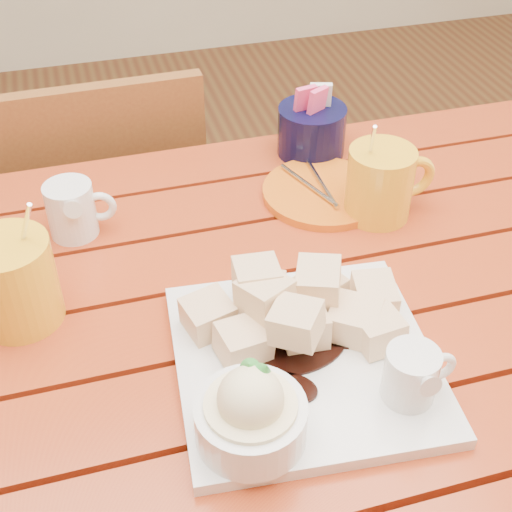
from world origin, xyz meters
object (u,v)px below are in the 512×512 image
object	(u,v)px
dessert_plate	(295,357)
coffee_mug_left	(11,282)
table	(261,368)
chair_far	(102,235)
coffee_mug_right	(382,182)
orange_saucer	(325,192)

from	to	relation	value
dessert_plate	coffee_mug_left	bearing A→B (deg)	147.73
dessert_plate	coffee_mug_left	xyz separation A→B (m)	(-0.28, 0.18, 0.02)
table	chair_far	bearing A→B (deg)	105.93
table	coffee_mug_right	size ratio (longest dim) A/B	7.83
table	chair_far	size ratio (longest dim) A/B	1.43
chair_far	orange_saucer	bearing A→B (deg)	129.77
table	orange_saucer	distance (m)	0.28
coffee_mug_left	coffee_mug_right	xyz separation A→B (m)	(0.49, 0.08, -0.00)
coffee_mug_left	orange_saucer	bearing A→B (deg)	-3.02
coffee_mug_right	table	bearing A→B (deg)	-148.77
orange_saucer	chair_far	bearing A→B (deg)	130.73
coffee_mug_right	chair_far	world-z (taller)	coffee_mug_right
coffee_mug_left	coffee_mug_right	world-z (taller)	coffee_mug_left
chair_far	coffee_mug_left	bearing A→B (deg)	76.33
table	chair_far	xyz separation A→B (m)	(-0.16, 0.58, -0.17)
coffee_mug_right	orange_saucer	bearing A→B (deg)	130.37
coffee_mug_left	orange_saucer	world-z (taller)	coffee_mug_left
coffee_mug_left	coffee_mug_right	size ratio (longest dim) A/B	1.08
table	dessert_plate	distance (m)	0.18
table	coffee_mug_left	distance (m)	0.33
table	dessert_plate	world-z (taller)	dessert_plate
dessert_plate	chair_far	world-z (taller)	dessert_plate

